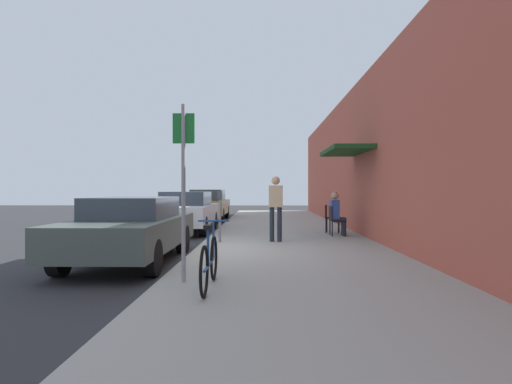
% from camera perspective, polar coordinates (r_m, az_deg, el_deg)
% --- Properties ---
extents(ground_plane, '(60.00, 60.00, 0.00)m').
position_cam_1_polar(ground_plane, '(9.72, -8.41, -8.40)').
color(ground_plane, '#2D2D30').
extents(sidewalk_slab, '(4.50, 32.00, 0.12)m').
position_cam_1_polar(sidewalk_slab, '(11.59, 4.36, -6.68)').
color(sidewalk_slab, '#9E9B93').
rests_on(sidewalk_slab, ground_plane).
extents(building_facade, '(1.40, 32.00, 4.82)m').
position_cam_1_polar(building_facade, '(11.94, 15.95, 4.81)').
color(building_facade, '#BC5442').
rests_on(building_facade, ground_plane).
extents(parked_car_0, '(1.80, 4.40, 1.32)m').
position_cam_1_polar(parked_car_0, '(8.94, -16.45, -4.68)').
color(parked_car_0, '#47514C').
rests_on(parked_car_0, ground_plane).
extents(parked_car_1, '(1.80, 4.40, 1.40)m').
position_cam_1_polar(parked_car_1, '(14.86, -9.40, -2.55)').
color(parked_car_1, silver).
rests_on(parked_car_1, ground_plane).
extents(parked_car_2, '(1.80, 4.40, 1.47)m').
position_cam_1_polar(parked_car_2, '(20.64, -6.49, -1.68)').
color(parked_car_2, '#A58433').
rests_on(parked_car_2, ground_plane).
extents(parking_meter, '(0.12, 0.10, 1.32)m').
position_cam_1_polar(parking_meter, '(10.98, -4.89, -2.74)').
color(parking_meter, slate).
rests_on(parking_meter, sidewalk_slab).
extents(street_sign, '(0.32, 0.06, 2.60)m').
position_cam_1_polar(street_sign, '(6.27, -9.73, 1.84)').
color(street_sign, gray).
rests_on(street_sign, sidewalk_slab).
extents(bicycle_0, '(0.46, 1.71, 0.90)m').
position_cam_1_polar(bicycle_0, '(5.92, -6.28, -9.34)').
color(bicycle_0, black).
rests_on(bicycle_0, sidewalk_slab).
extents(cafe_chair_0, '(0.45, 0.45, 0.87)m').
position_cam_1_polar(cafe_chair_0, '(12.62, 10.56, -3.54)').
color(cafe_chair_0, black).
rests_on(cafe_chair_0, sidewalk_slab).
extents(seated_patron_0, '(0.43, 0.36, 1.29)m').
position_cam_1_polar(seated_patron_0, '(12.62, 10.83, -2.67)').
color(seated_patron_0, '#232838').
rests_on(seated_patron_0, sidewalk_slab).
extents(cafe_chair_1, '(0.53, 0.53, 0.87)m').
position_cam_1_polar(cafe_chair_1, '(13.51, 9.92, -3.29)').
color(cafe_chair_1, black).
rests_on(cafe_chair_1, sidewalk_slab).
extents(pedestrian_standing, '(0.36, 0.22, 1.70)m').
position_cam_1_polar(pedestrian_standing, '(11.02, 2.67, -1.52)').
color(pedestrian_standing, '#232838').
rests_on(pedestrian_standing, sidewalk_slab).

